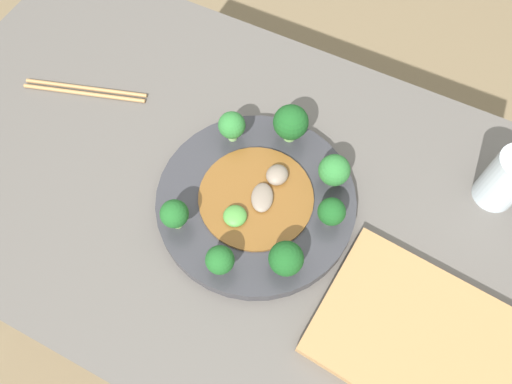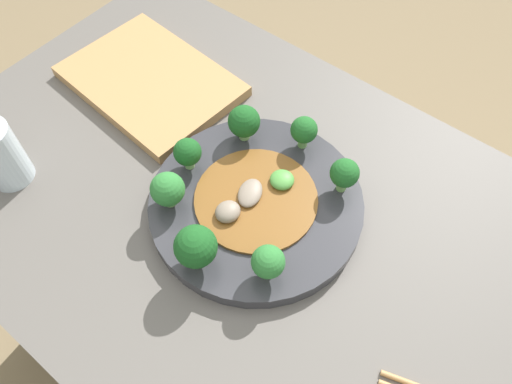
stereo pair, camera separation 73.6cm
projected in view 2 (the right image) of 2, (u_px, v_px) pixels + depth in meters
ground_plane at (267, 366)px, 1.36m from camera, size 8.00×8.00×0.00m
table at (270, 318)px, 1.04m from camera, size 1.17×0.67×0.77m
plate at (256, 204)px, 0.73m from camera, size 0.31×0.31×0.02m
broccoli_southeast at (268, 262)px, 0.63m from camera, size 0.04×0.04×0.06m
broccoli_southwest at (168, 190)px, 0.69m from camera, size 0.05×0.05×0.06m
broccoli_northeast at (344, 174)px, 0.70m from camera, size 0.04×0.04×0.06m
broccoli_south at (196, 247)px, 0.63m from camera, size 0.06×0.06×0.07m
broccoli_west at (188, 153)px, 0.73m from camera, size 0.04×0.04×0.05m
broccoli_northwest at (244, 122)px, 0.76m from camera, size 0.05×0.05×0.06m
broccoli_north at (304, 130)px, 0.75m from camera, size 0.04×0.04×0.06m
stirfry_center at (255, 198)px, 0.72m from camera, size 0.18×0.18×0.02m
drinking_glass at (0, 155)px, 0.73m from camera, size 0.07×0.07×0.10m
cutting_board at (151, 81)px, 0.88m from camera, size 0.31×0.23×0.02m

